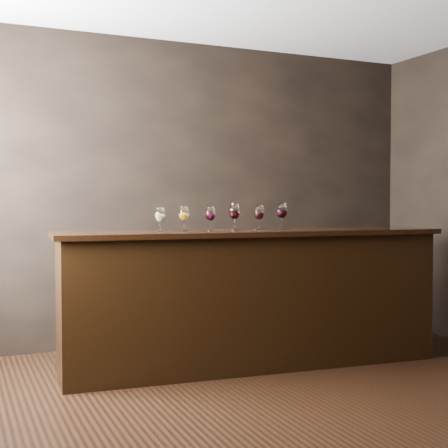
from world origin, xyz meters
name	(u,v)px	position (x,y,z in m)	size (l,w,h in m)	color
ground	(294,416)	(0.00, 0.00, 0.00)	(5.00, 5.00, 0.00)	black
room_shell	(253,120)	(-0.23, 0.11, 1.81)	(5.02, 4.52, 2.81)	black
bar_counter	(251,300)	(0.28, 1.18, 0.52)	(2.99, 0.65, 1.05)	black
bar_top	(251,232)	(0.28, 1.18, 1.07)	(3.09, 0.72, 0.04)	black
back_bar_shelf	(230,292)	(0.47, 2.03, 0.46)	(2.55, 0.40, 0.92)	black
glass_white	(160,215)	(-0.47, 1.20, 1.21)	(0.08, 0.08, 0.18)	white
glass_amber	(184,214)	(-0.28, 1.22, 1.22)	(0.08, 0.08, 0.19)	white
glass_red_a	(210,214)	(-0.07, 1.18, 1.22)	(0.08, 0.08, 0.19)	white
glass_red_b	(234,212)	(0.15, 1.21, 1.23)	(0.09, 0.09, 0.21)	white
glass_red_c	(259,213)	(0.35, 1.17, 1.22)	(0.09, 0.09, 0.20)	white
glass_red_d	(282,211)	(0.58, 1.22, 1.23)	(0.09, 0.09, 0.22)	white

